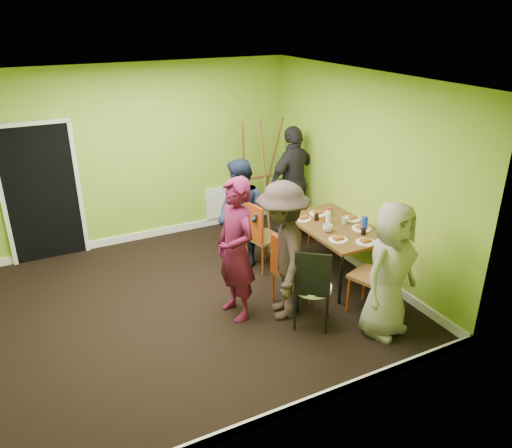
{
  "coord_description": "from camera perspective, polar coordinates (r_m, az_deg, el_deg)",
  "views": [
    {
      "loc": [
        -1.79,
        -5.3,
        3.54
      ],
      "look_at": [
        0.89,
        0.0,
        0.94
      ],
      "focal_mm": 35.0,
      "sensor_mm": 36.0,
      "label": 1
    }
  ],
  "objects": [
    {
      "name": "plate_near_left",
      "position": [
        7.13,
        5.43,
        0.57
      ],
      "size": [
        0.23,
        0.23,
        0.01
      ],
      "primitive_type": "cylinder",
      "color": "white",
      "rests_on": "dining_table"
    },
    {
      "name": "glass_front",
      "position": [
        6.77,
        12.18,
        -0.85
      ],
      "size": [
        0.07,
        0.07,
        0.08
      ],
      "primitive_type": "cylinder",
      "color": "black",
      "rests_on": "dining_table"
    },
    {
      "name": "person_front_end",
      "position": [
        5.82,
        15.04,
        -5.14
      ],
      "size": [
        0.9,
        0.71,
        1.63
      ],
      "primitive_type": "imported",
      "rotation": [
        0.0,
        0.0,
        0.26
      ],
      "color": "gray",
      "rests_on": "ground"
    },
    {
      "name": "orange_bottle",
      "position": [
        7.05,
        7.78,
        0.49
      ],
      "size": [
        0.03,
        0.03,
        0.08
      ],
      "primitive_type": "cylinder",
      "color": "#C34412",
      "rests_on": "dining_table"
    },
    {
      "name": "plate_near_right",
      "position": [
        6.56,
        9.37,
        -1.79
      ],
      "size": [
        0.25,
        0.25,
        0.01
      ],
      "primitive_type": "cylinder",
      "color": "white",
      "rests_on": "dining_table"
    },
    {
      "name": "chair_left_near",
      "position": [
        6.26,
        3.57,
        -5.0
      ],
      "size": [
        0.44,
        0.44,
        0.96
      ],
      "rotation": [
        0.0,
        0.0,
        -1.46
      ],
      "color": "#C34412",
      "rests_on": "ground"
    },
    {
      "name": "plate_wall_back",
      "position": [
        7.24,
        10.9,
        0.58
      ],
      "size": [
        0.26,
        0.26,
        0.01
      ],
      "primitive_type": "cylinder",
      "color": "white",
      "rests_on": "dining_table"
    },
    {
      "name": "blue_bottle",
      "position": [
        6.91,
        12.3,
        0.11
      ],
      "size": [
        0.08,
        0.08,
        0.19
      ],
      "primitive_type": "cylinder",
      "color": "#1935C1",
      "rests_on": "dining_table"
    },
    {
      "name": "person_left_far",
      "position": [
        7.11,
        -1.76,
        1.02
      ],
      "size": [
        0.72,
        0.86,
        1.61
      ],
      "primitive_type": "imported",
      "rotation": [
        0.0,
        0.0,
        -1.42
      ],
      "color": "#151F36",
      "rests_on": "ground"
    },
    {
      "name": "glass_mid",
      "position": [
        7.11,
        6.92,
        0.8
      ],
      "size": [
        0.07,
        0.07,
        0.1
      ],
      "primitive_type": "cylinder",
      "color": "black",
      "rests_on": "dining_table"
    },
    {
      "name": "person_standing",
      "position": [
        5.91,
        -2.31,
        -2.98
      ],
      "size": [
        0.5,
        0.7,
        1.78
      ],
      "primitive_type": "imported",
      "rotation": [
        0.0,
        0.0,
        -1.45
      ],
      "color": "#510E2C",
      "rests_on": "ground"
    },
    {
      "name": "plate_wall_front",
      "position": [
        6.95,
        11.98,
        -0.5
      ],
      "size": [
        0.27,
        0.27,
        0.01
      ],
      "primitive_type": "cylinder",
      "color": "white",
      "rests_on": "dining_table"
    },
    {
      "name": "ground",
      "position": [
        6.62,
        -6.95,
        -8.88
      ],
      "size": [
        5.0,
        5.0,
        0.0
      ],
      "primitive_type": "plane",
      "color": "black",
      "rests_on": "ground"
    },
    {
      "name": "plate_far_back",
      "position": [
        7.35,
        7.09,
        1.19
      ],
      "size": [
        0.25,
        0.25,
        0.01
      ],
      "primitive_type": "cylinder",
      "color": "white",
      "rests_on": "dining_table"
    },
    {
      "name": "plate_far_front",
      "position": [
        6.56,
        12.42,
        -2.03
      ],
      "size": [
        0.26,
        0.26,
        0.01
      ],
      "primitive_type": "cylinder",
      "color": "white",
      "rests_on": "dining_table"
    },
    {
      "name": "person_back_end",
      "position": [
        8.14,
        4.29,
        4.79
      ],
      "size": [
        1.15,
        0.7,
        1.84
      ],
      "primitive_type": "imported",
      "rotation": [
        0.0,
        0.0,
        3.39
      ],
      "color": "black",
      "rests_on": "ground"
    },
    {
      "name": "thermos",
      "position": [
        6.94,
        8.27,
        0.75
      ],
      "size": [
        0.08,
        0.08,
        0.24
      ],
      "primitive_type": "cylinder",
      "color": "white",
      "rests_on": "dining_table"
    },
    {
      "name": "easel",
      "position": [
        8.39,
        0.4,
        5.63
      ],
      "size": [
        0.76,
        0.72,
        1.91
      ],
      "color": "brown",
      "rests_on": "ground"
    },
    {
      "name": "chair_back_end",
      "position": [
        8.11,
        4.26,
        3.14
      ],
      "size": [
        0.48,
        0.54,
        1.0
      ],
      "rotation": [
        0.0,
        0.0,
        2.96
      ],
      "color": "#C34412",
      "rests_on": "ground"
    },
    {
      "name": "dining_table",
      "position": [
        7.01,
        9.14,
        -0.6
      ],
      "size": [
        0.9,
        1.5,
        0.75
      ],
      "color": "black",
      "rests_on": "ground"
    },
    {
      "name": "person_left_near",
      "position": [
        5.93,
        3.02,
        -3.16
      ],
      "size": [
        1.0,
        1.27,
        1.73
      ],
      "primitive_type": "imported",
      "rotation": [
        0.0,
        0.0,
        -1.94
      ],
      "color": "#302220",
      "rests_on": "ground"
    },
    {
      "name": "cup_a",
      "position": [
        6.76,
        8.19,
        -0.47
      ],
      "size": [
        0.14,
        0.14,
        0.11
      ],
      "primitive_type": "imported",
      "color": "white",
      "rests_on": "dining_table"
    },
    {
      "name": "chair_bentwood",
      "position": [
        5.86,
        6.49,
        -6.9
      ],
      "size": [
        0.57,
        0.57,
        1.05
      ],
      "rotation": [
        0.0,
        0.0,
        -0.65
      ],
      "color": "black",
      "rests_on": "ground"
    },
    {
      "name": "glass_back",
      "position": [
        7.31,
        8.47,
        1.36
      ],
      "size": [
        0.06,
        0.06,
        0.1
      ],
      "primitive_type": "cylinder",
      "color": "black",
      "rests_on": "dining_table"
    },
    {
      "name": "room_walls",
      "position": [
        6.18,
        -7.74,
        -0.98
      ],
      "size": [
        5.04,
        4.54,
        2.82
      ],
      "color": "#80B72F",
      "rests_on": "ground"
    },
    {
      "name": "cup_b",
      "position": [
        7.05,
        10.12,
        0.39
      ],
      "size": [
        0.11,
        0.11,
        0.1
      ],
      "primitive_type": "imported",
      "color": "white",
      "rests_on": "dining_table"
    },
    {
      "name": "chair_left_far",
      "position": [
        7.1,
        0.44,
        -0.99
      ],
      "size": [
        0.51,
        0.5,
        1.03
      ],
      "rotation": [
        0.0,
        0.0,
        -1.36
      ],
      "color": "#C34412",
      "rests_on": "ground"
    },
    {
      "name": "chair_front_end",
      "position": [
        6.21,
        13.87,
        -5.21
      ],
      "size": [
        0.58,
        0.58,
        1.09
      ],
      "rotation": [
        0.0,
        0.0,
        0.36
      ],
      "color": "#C34412",
      "rests_on": "ground"
    }
  ]
}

